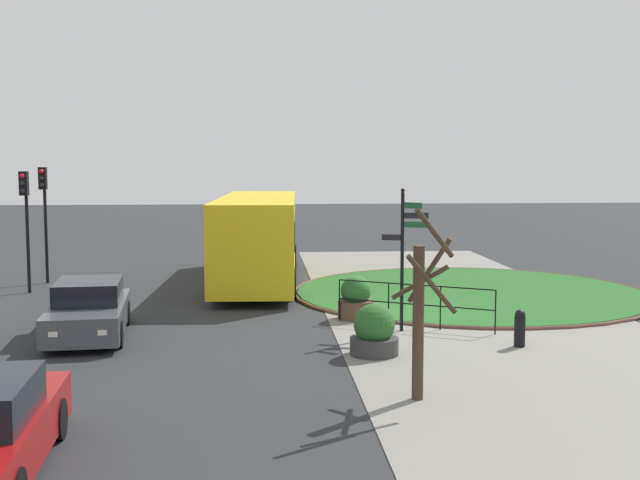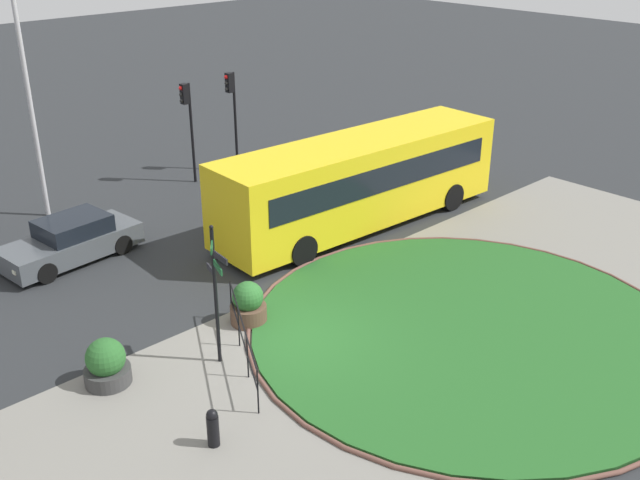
% 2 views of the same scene
% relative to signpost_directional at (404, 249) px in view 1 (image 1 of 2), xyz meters
% --- Properties ---
extents(ground, '(120.00, 120.00, 0.00)m').
position_rel_signpost_directional_xyz_m(ground, '(1.95, -0.49, -2.12)').
color(ground, '#282B2D').
extents(sidewalk_paving, '(32.00, 8.29, 0.02)m').
position_rel_signpost_directional_xyz_m(sidewalk_paving, '(1.95, -2.34, -2.11)').
color(sidewalk_paving, gray).
rests_on(sidewalk_paving, ground).
extents(grass_island, '(11.34, 11.34, 0.10)m').
position_rel_signpost_directional_xyz_m(grass_island, '(5.63, -3.21, -2.07)').
color(grass_island, '#235B23').
rests_on(grass_island, ground).
extents(grass_kerb_ring, '(11.65, 11.65, 0.11)m').
position_rel_signpost_directional_xyz_m(grass_kerb_ring, '(5.63, -3.21, -2.07)').
color(grass_kerb_ring, brown).
rests_on(grass_kerb_ring, ground).
extents(signpost_directional, '(0.51, 1.15, 3.65)m').
position_rel_signpost_directional_xyz_m(signpost_directional, '(0.00, 0.00, 0.00)').
color(signpost_directional, black).
rests_on(signpost_directional, ground).
extents(bollard_foreground, '(0.26, 0.26, 0.90)m').
position_rel_signpost_directional_xyz_m(bollard_foreground, '(-1.91, -2.39, -1.66)').
color(bollard_foreground, black).
rests_on(bollard_foreground, ground).
extents(railing_grass_edge, '(2.08, 3.74, 1.15)m').
position_rel_signpost_directional_xyz_m(railing_grass_edge, '(0.45, -0.35, -1.38)').
color(railing_grass_edge, black).
rests_on(railing_grass_edge, ground).
extents(bus_yellow, '(11.12, 3.10, 3.07)m').
position_rel_signpost_directional_xyz_m(bus_yellow, '(8.66, 3.70, -0.46)').
color(bus_yellow, yellow).
rests_on(bus_yellow, ground).
extents(car_far_lane, '(4.45, 2.17, 1.39)m').
position_rel_signpost_directional_xyz_m(car_far_lane, '(0.04, 7.87, -1.48)').
color(car_far_lane, '#474C51').
rests_on(car_far_lane, ground).
extents(traffic_light_near, '(0.49, 0.27, 4.13)m').
position_rel_signpost_directional_xyz_m(traffic_light_near, '(8.94, 11.23, 0.89)').
color(traffic_light_near, black).
rests_on(traffic_light_near, ground).
extents(traffic_light_far, '(0.49, 0.26, 4.01)m').
position_rel_signpost_directional_xyz_m(traffic_light_far, '(6.82, 11.27, 0.80)').
color(traffic_light_far, black).
rests_on(traffic_light_far, ground).
extents(planter_near_signpost, '(0.98, 0.98, 1.21)m').
position_rel_signpost_directional_xyz_m(planter_near_signpost, '(1.69, 1.03, -1.58)').
color(planter_near_signpost, brown).
rests_on(planter_near_signpost, ground).
extents(planter_kerbside, '(1.09, 1.09, 1.17)m').
position_rel_signpost_directional_xyz_m(planter_kerbside, '(-2.42, 1.11, -1.61)').
color(planter_kerbside, '#383838').
rests_on(planter_kerbside, ground).
extents(street_tree_bare, '(1.32, 1.06, 3.54)m').
position_rel_signpost_directional_xyz_m(street_tree_bare, '(-5.80, 0.75, -0.44)').
color(street_tree_bare, '#423323').
rests_on(street_tree_bare, ground).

